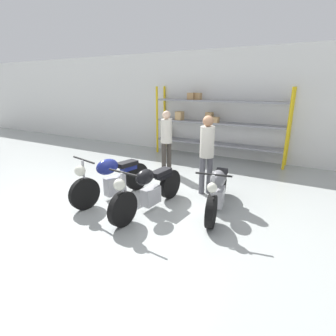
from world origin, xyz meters
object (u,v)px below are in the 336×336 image
Objects in this scene: motorcycle_black at (149,189)px; person_near_rack at (207,149)px; shelving_rack at (213,122)px; motorcycle_blue at (112,178)px; person_browsing at (166,136)px; motorcycle_grey at (218,190)px.

person_near_rack reaches higher than motorcycle_black.
motorcycle_blue is (-0.68, -4.45, -0.76)m from shelving_rack.
shelving_rack reaches higher than person_near_rack.
shelving_rack reaches higher than person_browsing.
person_near_rack is (-0.54, 0.71, 0.64)m from motorcycle_grey.
motorcycle_grey is (1.20, 0.70, -0.02)m from motorcycle_black.
person_near_rack is at bearing -72.07° from shelving_rack.
shelving_rack is 2.50× the size of person_near_rack.
shelving_rack reaches higher than motorcycle_grey.
motorcycle_blue reaches higher than motorcycle_grey.
motorcycle_grey is (2.23, 0.60, -0.05)m from motorcycle_blue.
person_near_rack reaches higher than person_browsing.
motorcycle_grey is (1.55, -3.84, -0.81)m from shelving_rack.
person_near_rack is at bearing 160.30° from motorcycle_black.
shelving_rack reaches higher than motorcycle_black.
person_near_rack is (0.66, 1.41, 0.62)m from motorcycle_black.
person_near_rack reaches higher than motorcycle_grey.
shelving_rack is 2.20× the size of motorcycle_blue.
shelving_rack is 4.56m from motorcycle_blue.
motorcycle_blue is at bearing 119.61° from person_browsing.
person_browsing reaches higher than motorcycle_grey.
shelving_rack is at bearing -20.50° from person_near_rack.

